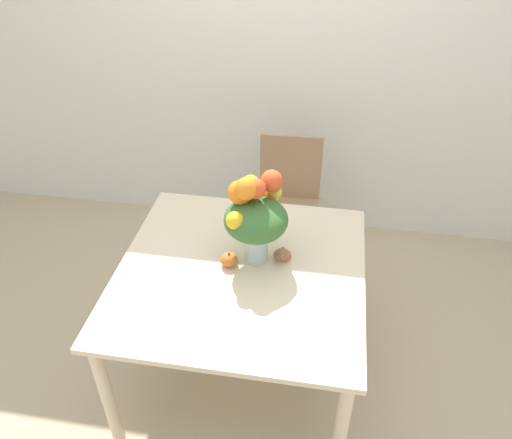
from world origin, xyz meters
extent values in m
plane|color=tan|center=(0.00, 0.00, 0.00)|extent=(12.00, 12.00, 0.00)
cube|color=silver|center=(0.00, 1.46, 1.35)|extent=(8.00, 0.06, 2.70)
cube|color=beige|center=(0.00, 0.00, 0.72)|extent=(1.18, 1.17, 0.03)
cylinder|color=beige|center=(-0.53, -0.53, 0.35)|extent=(0.06, 0.06, 0.70)
cylinder|color=beige|center=(0.53, -0.53, 0.35)|extent=(0.06, 0.06, 0.70)
cylinder|color=beige|center=(-0.53, 0.53, 0.35)|extent=(0.06, 0.06, 0.70)
cylinder|color=beige|center=(0.53, 0.53, 0.35)|extent=(0.06, 0.06, 0.70)
cylinder|color=#B2CCBC|center=(0.06, 0.09, 0.82)|extent=(0.11, 0.11, 0.18)
cylinder|color=silver|center=(0.06, 0.09, 0.78)|extent=(0.10, 0.10, 0.09)
cylinder|color=#38662D|center=(0.08, 0.09, 0.87)|extent=(0.01, 0.01, 0.24)
cylinder|color=#38662D|center=(0.07, 0.11, 0.87)|extent=(0.01, 0.01, 0.24)
cylinder|color=#38662D|center=(0.04, 0.10, 0.87)|extent=(0.01, 0.01, 0.24)
cylinder|color=#38662D|center=(0.04, 0.07, 0.87)|extent=(0.01, 0.01, 0.24)
cylinder|color=#38662D|center=(0.07, 0.07, 0.87)|extent=(0.01, 0.01, 0.24)
ellipsoid|color=#38662D|center=(0.06, 0.09, 0.98)|extent=(0.30, 0.30, 0.18)
sphere|color=orange|center=(0.12, 0.21, 1.10)|extent=(0.08, 0.08, 0.08)
sphere|color=yellow|center=(0.03, 0.14, 1.14)|extent=(0.08, 0.08, 0.08)
sphere|color=orange|center=(-0.02, 0.11, 1.10)|extent=(0.11, 0.11, 0.11)
sphere|color=orange|center=(0.02, 0.08, 1.15)|extent=(0.10, 0.10, 0.10)
sphere|color=yellow|center=(0.11, 0.25, 1.03)|extent=(0.10, 0.10, 0.10)
sphere|color=#D64C23|center=(0.12, 0.18, 1.13)|extent=(0.10, 0.10, 0.10)
sphere|color=#D64C23|center=(0.06, 0.10, 1.14)|extent=(0.09, 0.09, 0.09)
sphere|color=yellow|center=(-0.02, 0.00, 1.02)|extent=(0.08, 0.08, 0.08)
sphere|color=#D64C23|center=(0.09, 0.22, 1.02)|extent=(0.09, 0.09, 0.09)
ellipsoid|color=orange|center=(-0.06, 0.02, 0.77)|extent=(0.09, 0.09, 0.07)
cylinder|color=brown|center=(-0.06, 0.02, 0.80)|extent=(0.01, 0.01, 0.01)
ellipsoid|color=#936642|center=(0.19, 0.10, 0.77)|extent=(0.09, 0.06, 0.07)
cone|color=orange|center=(0.19, 0.12, 0.77)|extent=(0.09, 0.09, 0.07)
sphere|color=#936642|center=(0.19, 0.06, 0.79)|extent=(0.03, 0.03, 0.03)
cube|color=#9E7A56|center=(0.13, 0.86, 0.46)|extent=(0.43, 0.43, 0.02)
cylinder|color=#9E7A56|center=(-0.03, 0.69, 0.22)|extent=(0.04, 0.04, 0.45)
cylinder|color=#9E7A56|center=(0.31, 0.70, 0.22)|extent=(0.04, 0.04, 0.45)
cylinder|color=#9E7A56|center=(-0.04, 1.02, 0.22)|extent=(0.04, 0.04, 0.45)
cylinder|color=#9E7A56|center=(0.30, 1.04, 0.22)|extent=(0.04, 0.04, 0.45)
cube|color=#9E7A56|center=(0.13, 1.06, 0.69)|extent=(0.40, 0.03, 0.46)
camera|label=1|loc=(0.36, -1.75, 2.36)|focal=35.00mm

